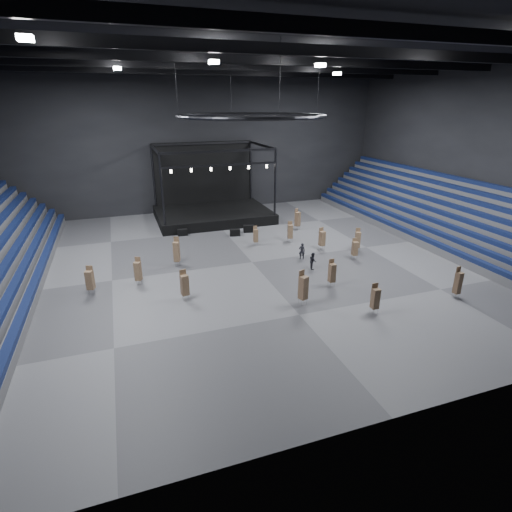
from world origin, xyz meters
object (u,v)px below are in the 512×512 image
object	(u,v)px
chair_stack_1	(290,231)
chair_stack_12	(138,271)
flight_case_left	(183,232)
chair_stack_0	(185,284)
chair_stack_7	(355,248)
chair_stack_10	(358,239)
chair_stack_9	(322,238)
chair_stack_13	(256,235)
stage	(212,207)
chair_stack_5	(297,219)
chair_stack_3	(375,298)
chair_stack_8	(90,279)
chair_stack_6	(332,272)
chair_stack_2	(177,251)
man_center	(302,251)
chair_stack_11	(303,287)
chair_stack_4	(458,282)
flight_case_mid	(235,233)
flight_case_right	(249,229)
crew_member	(313,261)

from	to	relation	value
chair_stack_1	chair_stack_12	xyz separation A→B (m)	(-16.08, -5.76, 0.04)
flight_case_left	chair_stack_0	distance (m)	15.90
chair_stack_7	chair_stack_10	bearing A→B (deg)	58.86
chair_stack_0	chair_stack_9	bearing A→B (deg)	11.80
chair_stack_10	chair_stack_13	distance (m)	10.37
chair_stack_0	stage	bearing A→B (deg)	60.08
chair_stack_9	chair_stack_13	world-z (taller)	chair_stack_9
chair_stack_10	chair_stack_9	bearing A→B (deg)	173.07
chair_stack_5	chair_stack_12	bearing A→B (deg)	-177.37
chair_stack_3	chair_stack_8	distance (m)	21.53
flight_case_left	chair_stack_5	size ratio (longest dim) A/B	0.44
chair_stack_3	chair_stack_6	size ratio (longest dim) A/B	0.97
chair_stack_9	chair_stack_10	size ratio (longest dim) A/B	0.96
chair_stack_2	chair_stack_10	distance (m)	17.83
chair_stack_0	man_center	xyz separation A→B (m)	(12.00, 4.77, -0.48)
chair_stack_10	chair_stack_12	xyz separation A→B (m)	(-21.32, -0.94, 0.00)
chair_stack_12	chair_stack_11	bearing A→B (deg)	-8.98
flight_case_left	chair_stack_2	distance (m)	8.90
chair_stack_4	chair_stack_6	world-z (taller)	chair_stack_4
chair_stack_3	chair_stack_6	xyz separation A→B (m)	(-0.67, 4.95, 0.02)
flight_case_mid	chair_stack_1	size ratio (longest dim) A/B	0.50
flight_case_mid	chair_stack_3	xyz separation A→B (m)	(4.40, -20.13, 0.82)
stage	chair_stack_3	bearing A→B (deg)	-79.70
chair_stack_13	flight_case_right	bearing A→B (deg)	80.13
flight_case_right	crew_member	bearing A→B (deg)	-80.30
chair_stack_2	crew_member	xyz separation A→B (m)	(11.43, -4.77, -0.64)
chair_stack_7	chair_stack_9	world-z (taller)	chair_stack_9
chair_stack_0	chair_stack_6	distance (m)	11.79
man_center	chair_stack_0	bearing A→B (deg)	44.82
flight_case_left	chair_stack_0	xyz separation A→B (m)	(-2.40, -15.69, 0.92)
flight_case_mid	stage	bearing A→B (deg)	95.13
chair_stack_5	chair_stack_12	xyz separation A→B (m)	(-18.69, -9.56, -0.06)
crew_member	chair_stack_2	bearing A→B (deg)	83.85
chair_stack_3	chair_stack_10	distance (m)	12.79
chair_stack_2	chair_stack_13	xyz separation A→B (m)	(8.64, 2.88, -0.32)
chair_stack_0	chair_stack_6	size ratio (longest dim) A/B	1.04
flight_case_left	chair_stack_13	world-z (taller)	chair_stack_13
flight_case_left	chair_stack_11	world-z (taller)	chair_stack_11
flight_case_left	chair_stack_10	bearing A→B (deg)	-34.31
stage	man_center	bearing A→B (deg)	-74.29
stage	chair_stack_3	world-z (taller)	stage
chair_stack_8	chair_stack_4	bearing A→B (deg)	-2.28
man_center	chair_stack_9	bearing A→B (deg)	-127.36
flight_case_left	chair_stack_10	xyz separation A→B (m)	(15.79, -10.78, 0.88)
chair_stack_2	chair_stack_6	size ratio (longest dim) A/B	1.17
chair_stack_7	chair_stack_9	bearing A→B (deg)	124.18
flight_case_left	stage	bearing A→B (deg)	51.49
flight_case_right	chair_stack_5	size ratio (longest dim) A/B	0.49
chair_stack_0	chair_stack_9	distance (m)	16.37
chair_stack_6	chair_stack_11	size ratio (longest dim) A/B	0.86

